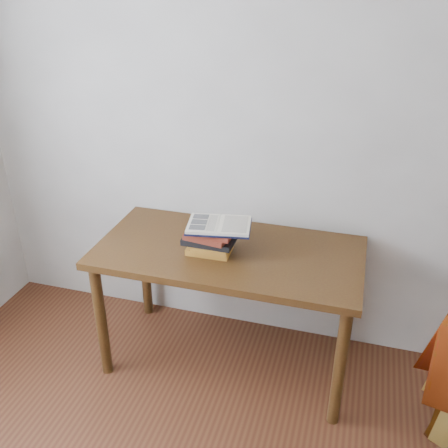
% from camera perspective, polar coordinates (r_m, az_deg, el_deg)
% --- Properties ---
extents(room_shell, '(3.54, 3.54, 2.62)m').
position_cam_1_polar(room_shell, '(1.08, -17.19, 2.13)').
color(room_shell, beige).
rests_on(room_shell, ground).
extents(desk, '(1.39, 0.70, 0.75)m').
position_cam_1_polar(desk, '(2.67, 0.52, -4.74)').
color(desk, '#422C10').
rests_on(desk, ground).
extents(book_stack, '(0.27, 0.20, 0.15)m').
position_cam_1_polar(book_stack, '(2.55, -1.59, -1.79)').
color(book_stack, '#BC6F2A').
rests_on(book_stack, desk).
extents(open_book, '(0.35, 0.27, 0.03)m').
position_cam_1_polar(open_book, '(2.51, -0.56, -0.14)').
color(open_book, black).
rests_on(open_book, book_stack).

